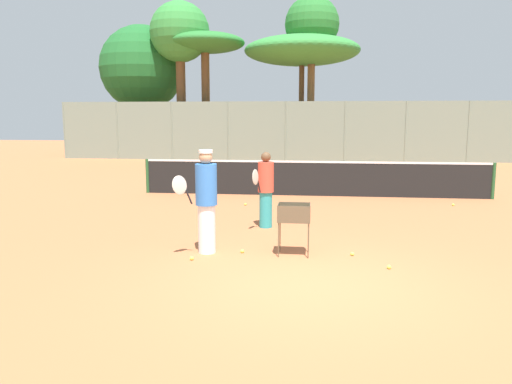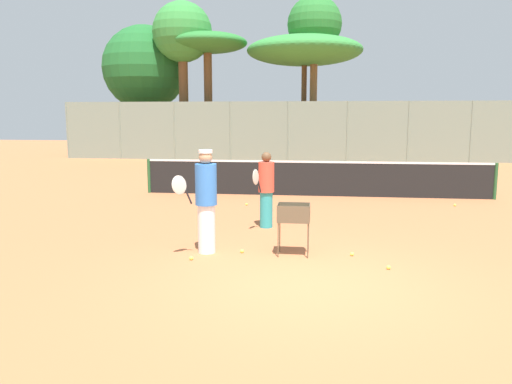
{
  "view_description": "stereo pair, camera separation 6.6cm",
  "coord_description": "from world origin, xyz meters",
  "px_view_note": "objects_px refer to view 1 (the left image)",
  "views": [
    {
      "loc": [
        0.05,
        -6.99,
        2.43
      ],
      "look_at": [
        -1.06,
        2.23,
        1.0
      ],
      "focal_mm": 35.0,
      "sensor_mm": 36.0,
      "label": 1
    },
    {
      "loc": [
        0.11,
        -6.99,
        2.43
      ],
      "look_at": [
        -1.06,
        2.23,
        1.0
      ],
      "focal_mm": 35.0,
      "sensor_mm": 36.0,
      "label": 2
    }
  ],
  "objects_px": {
    "player_white_outfit": "(206,200)",
    "player_red_cap": "(266,189)",
    "ball_cart": "(295,217)",
    "parked_car": "(456,147)",
    "tennis_net": "(313,178)"
  },
  "relations": [
    {
      "from": "player_white_outfit",
      "to": "parked_car",
      "type": "xyz_separation_m",
      "value": [
        9.78,
        20.89,
        -0.29
      ]
    },
    {
      "from": "parked_car",
      "to": "player_white_outfit",
      "type": "bearing_deg",
      "value": -115.1
    },
    {
      "from": "player_white_outfit",
      "to": "player_red_cap",
      "type": "relative_size",
      "value": 1.11
    },
    {
      "from": "ball_cart",
      "to": "parked_car",
      "type": "relative_size",
      "value": 0.22
    },
    {
      "from": "player_white_outfit",
      "to": "player_red_cap",
      "type": "height_order",
      "value": "player_white_outfit"
    },
    {
      "from": "parked_car",
      "to": "player_red_cap",
      "type": "bearing_deg",
      "value": -115.52
    },
    {
      "from": "ball_cart",
      "to": "parked_car",
      "type": "distance_m",
      "value": 22.42
    },
    {
      "from": "tennis_net",
      "to": "ball_cart",
      "type": "height_order",
      "value": "tennis_net"
    },
    {
      "from": "tennis_net",
      "to": "ball_cart",
      "type": "bearing_deg",
      "value": -92.5
    },
    {
      "from": "tennis_net",
      "to": "parked_car",
      "type": "xyz_separation_m",
      "value": [
        7.93,
        14.24,
        0.1
      ]
    },
    {
      "from": "tennis_net",
      "to": "player_red_cap",
      "type": "height_order",
      "value": "player_red_cap"
    },
    {
      "from": "ball_cart",
      "to": "parked_car",
      "type": "xyz_separation_m",
      "value": [
        8.22,
        20.86,
        -0.02
      ]
    },
    {
      "from": "player_red_cap",
      "to": "tennis_net",
      "type": "bearing_deg",
      "value": -174.23
    },
    {
      "from": "player_white_outfit",
      "to": "player_red_cap",
      "type": "bearing_deg",
      "value": -160.41
    },
    {
      "from": "tennis_net",
      "to": "ball_cart",
      "type": "relative_size",
      "value": 11.61
    }
  ]
}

